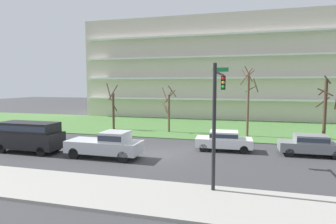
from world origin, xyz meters
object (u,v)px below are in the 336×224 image
object	(u,v)px
tree_left	(169,109)
sedan_white_near_left	(224,140)
tree_center	(248,99)
tree_right	(326,107)
traffic_signal_mast	(218,102)
van_black_center_right	(29,135)
sedan_gray_near_right	(310,144)
tree_far_left	(113,108)
pickup_silver_center_left	(107,144)

from	to	relation	value
tree_left	sedan_white_near_left	world-z (taller)	tree_left
tree_center	tree_right	world-z (taller)	tree_center
traffic_signal_mast	tree_center	bearing A→B (deg)	82.70
sedan_white_near_left	traffic_signal_mast	distance (m)	7.86
tree_center	traffic_signal_mast	size ratio (longest dim) A/B	1.13
tree_right	van_black_center_right	bearing A→B (deg)	-154.11
van_black_center_right	sedan_gray_near_right	xyz separation A→B (m)	(20.92, 4.50, -0.52)
tree_left	tree_right	bearing A→B (deg)	-0.51
tree_center	van_black_center_right	distance (m)	20.11
tree_left	tree_center	bearing A→B (deg)	-2.12
tree_far_left	tree_left	bearing A→B (deg)	-1.69
tree_left	van_black_center_right	xyz separation A→B (m)	(-8.16, -11.56, -1.21)
tree_left	traffic_signal_mast	xyz separation A→B (m)	(6.57, -14.11, 1.73)
van_black_center_right	sedan_white_near_left	bearing A→B (deg)	17.41
tree_center	tree_right	xyz separation A→B (m)	(7.04, 0.17, -0.65)
tree_center	sedan_gray_near_right	world-z (taller)	tree_center
traffic_signal_mast	tree_right	bearing A→B (deg)	57.78
tree_left	sedan_white_near_left	distance (m)	9.72
tree_right	traffic_signal_mast	size ratio (longest dim) A/B	0.97
sedan_white_near_left	tree_far_left	bearing A→B (deg)	-31.28
sedan_gray_near_right	tree_far_left	bearing A→B (deg)	-21.20
tree_center	traffic_signal_mast	xyz separation A→B (m)	(-1.77, -13.80, 0.55)
tree_far_left	sedan_gray_near_right	distance (m)	20.87
pickup_silver_center_left	traffic_signal_mast	bearing A→B (deg)	-17.19
tree_center	sedan_gray_near_right	size ratio (longest dim) A/B	1.60
tree_far_left	sedan_white_near_left	world-z (taller)	tree_far_left
tree_right	pickup_silver_center_left	size ratio (longest dim) A/B	1.13
tree_left	sedan_gray_near_right	xyz separation A→B (m)	(12.76, -7.06, -1.74)
tree_far_left	tree_right	size ratio (longest dim) A/B	0.89
tree_left	sedan_white_near_left	size ratio (longest dim) A/B	1.16
tree_center	sedan_white_near_left	bearing A→B (deg)	-105.65
tree_left	pickup_silver_center_left	xyz separation A→B (m)	(-1.48, -11.56, -1.59)
tree_far_left	traffic_signal_mast	distance (m)	19.63
tree_right	tree_left	bearing A→B (deg)	179.49
tree_center	tree_right	size ratio (longest dim) A/B	1.16
tree_far_left	tree_right	bearing A→B (deg)	-0.87
tree_left	tree_center	size ratio (longest dim) A/B	0.73
tree_far_left	sedan_white_near_left	bearing A→B (deg)	-28.81
tree_far_left	tree_center	bearing A→B (deg)	-1.93
tree_center	tree_far_left	bearing A→B (deg)	178.07
tree_center	sedan_gray_near_right	bearing A→B (deg)	-56.81
tree_center	pickup_silver_center_left	size ratio (longest dim) A/B	1.31
tree_far_left	sedan_white_near_left	xyz separation A→B (m)	(13.20, -7.26, -1.63)
pickup_silver_center_left	sedan_gray_near_right	xyz separation A→B (m)	(14.24, 4.50, -0.14)
tree_far_left	tree_left	xyz separation A→B (m)	(6.75, -0.20, 0.11)
tree_far_left	traffic_signal_mast	world-z (taller)	traffic_signal_mast
tree_left	tree_far_left	bearing A→B (deg)	178.31
traffic_signal_mast	sedan_white_near_left	bearing A→B (deg)	91.00
van_black_center_right	traffic_signal_mast	distance (m)	15.24
tree_left	tree_right	xyz separation A→B (m)	(15.38, -0.14, 0.53)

